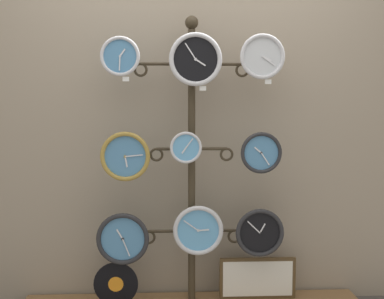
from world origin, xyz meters
name	(u,v)px	position (x,y,z in m)	size (l,w,h in m)	color
shop_wall	(191,95)	(0.00, 0.57, 1.40)	(4.40, 0.04, 2.80)	gray
display_stand	(192,203)	(0.00, 0.41, 0.71)	(0.73, 0.38, 1.89)	#382D1E
clock_top_left	(120,56)	(-0.44, 0.32, 1.63)	(0.24, 0.04, 0.24)	#4C84B2
clock_top_center	(196,59)	(0.02, 0.29, 1.61)	(0.32, 0.04, 0.32)	black
clock_top_right	(262,57)	(0.43, 0.32, 1.63)	(0.28, 0.04, 0.28)	silver
clock_middle_left	(125,156)	(-0.41, 0.30, 1.02)	(0.31, 0.04, 0.31)	#4C84B2
clock_middle_center	(186,148)	(-0.04, 0.31, 1.07)	(0.20, 0.04, 0.20)	#60A8DB
clock_middle_right	(261,153)	(0.43, 0.31, 1.04)	(0.26, 0.04, 0.26)	#4C84B2
clock_bottom_left	(123,239)	(-0.43, 0.29, 0.51)	(0.33, 0.04, 0.33)	#4C84B2
clock_bottom_center	(198,230)	(0.04, 0.33, 0.55)	(0.32, 0.04, 0.32)	#60A8DB
clock_bottom_right	(260,233)	(0.43, 0.31, 0.53)	(0.31, 0.04, 0.31)	black
vinyl_record	(116,284)	(-0.49, 0.34, 0.20)	(0.28, 0.01, 0.28)	black
picture_frame	(258,278)	(0.43, 0.40, 0.20)	(0.50, 0.02, 0.28)	#4C381E
price_tag_upper	(126,79)	(-0.40, 0.32, 1.49)	(0.04, 0.00, 0.03)	white
price_tag_mid	(203,88)	(0.06, 0.29, 1.43)	(0.04, 0.00, 0.03)	white
price_tag_lower	(268,82)	(0.47, 0.32, 1.48)	(0.04, 0.00, 0.03)	white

